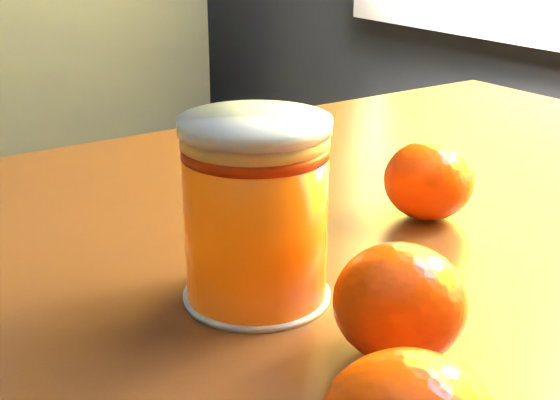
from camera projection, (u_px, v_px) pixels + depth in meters
juice_glass at (256, 212)px, 0.46m from camera, size 0.09×0.09×0.11m
orange_front at (400, 302)px, 0.41m from camera, size 0.09×0.09×0.06m
orange_back at (429, 180)px, 0.60m from camera, size 0.07×0.07×0.06m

